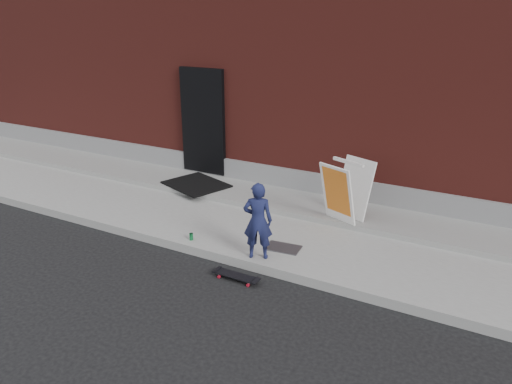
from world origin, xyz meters
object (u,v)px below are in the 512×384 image
Objects in this scene: child at (258,221)px; skateboard at (236,276)px; pizza_sign at (345,190)px; soda_can at (191,237)px.

child is 1.70× the size of skateboard.
child is 0.86m from skateboard.
soda_can is at bearing -137.87° from pizza_sign.
pizza_sign is at bearing -135.86° from child.
skateboard is at bearing -109.41° from pizza_sign.
child is at bearing 81.81° from skateboard.
skateboard is 6.12× the size of soda_can.
skateboard is 0.67× the size of pizza_sign.
child is 1.13× the size of pizza_sign.
child reaches higher than pizza_sign.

